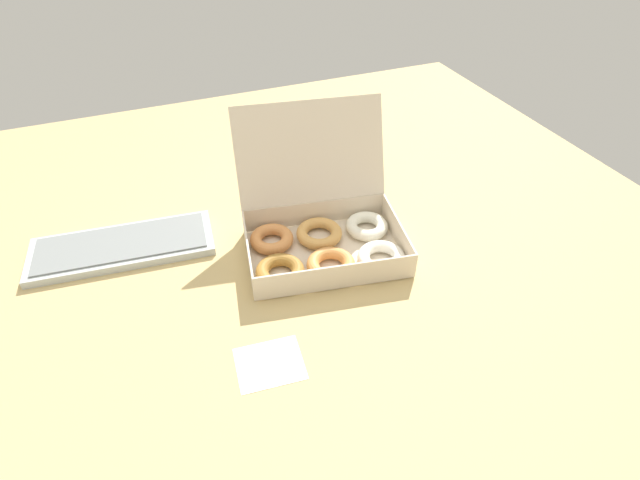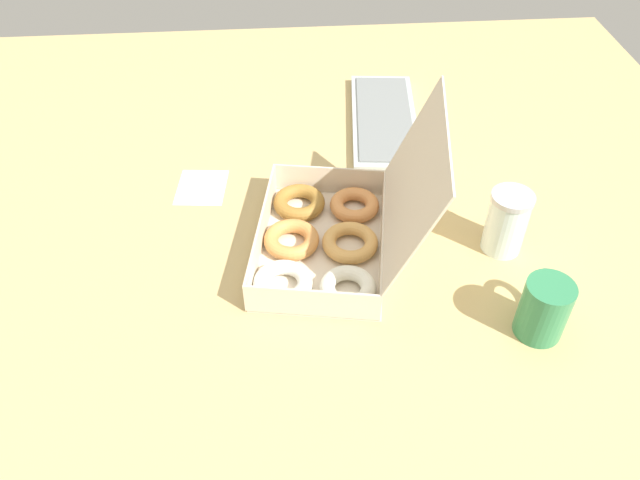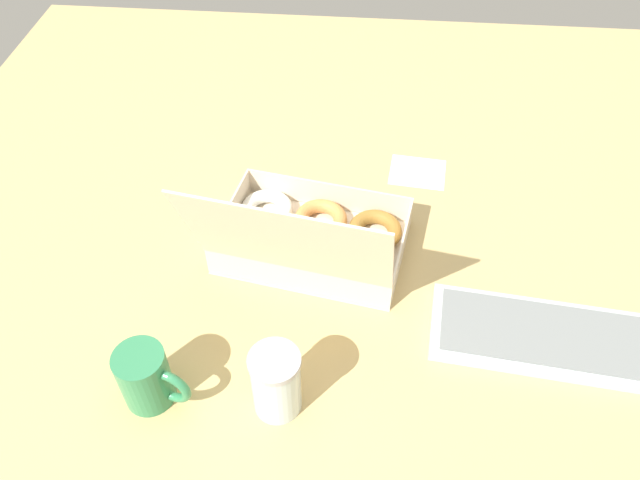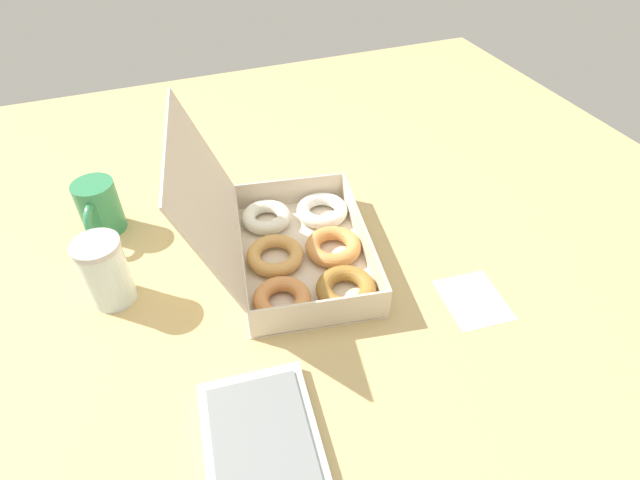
% 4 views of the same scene
% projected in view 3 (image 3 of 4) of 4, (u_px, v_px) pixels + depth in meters
% --- Properties ---
extents(ground_plane, '(1.80, 1.80, 0.02)m').
position_uv_depth(ground_plane, '(334.00, 252.00, 1.17)').
color(ground_plane, tan).
extents(donut_box, '(0.38, 0.37, 0.27)m').
position_uv_depth(donut_box, '(311.00, 239.00, 1.13)').
color(donut_box, beige).
rests_on(donut_box, ground_plane).
extents(keyboard, '(0.40, 0.19, 0.02)m').
position_uv_depth(keyboard, '(551.00, 338.00, 1.01)').
color(keyboard, '#B8C0C0').
rests_on(keyboard, ground_plane).
extents(coffee_mug, '(0.11, 0.08, 0.10)m').
position_uv_depth(coffee_mug, '(147.00, 377.00, 0.91)').
color(coffee_mug, '#318151').
rests_on(coffee_mug, ground_plane).
extents(glass_jar, '(0.08, 0.08, 0.12)m').
position_uv_depth(glass_jar, '(276.00, 382.00, 0.90)').
color(glass_jar, silver).
rests_on(glass_jar, ground_plane).
extents(paper_napkin, '(0.12, 0.11, 0.00)m').
position_uv_depth(paper_napkin, '(418.00, 172.00, 1.31)').
color(paper_napkin, white).
rests_on(paper_napkin, ground_plane).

